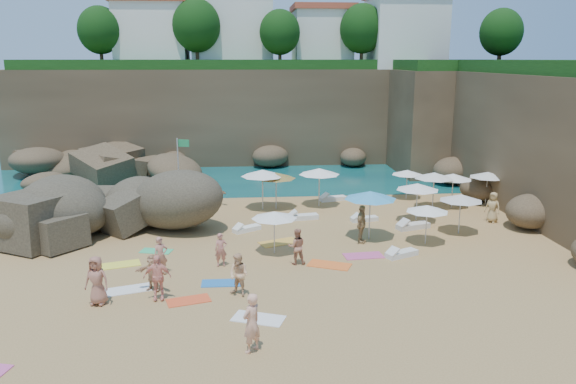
{
  "coord_description": "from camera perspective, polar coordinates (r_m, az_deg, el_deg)",
  "views": [
    {
      "loc": [
        -0.43,
        -25.74,
        8.86
      ],
      "look_at": [
        2.0,
        3.0,
        2.0
      ],
      "focal_mm": 35.0,
      "sensor_mm": 36.0,
      "label": 1
    }
  ],
  "objects": [
    {
      "name": "rock_outcrop",
      "position": [
        31.04,
        -17.55,
        -3.85
      ],
      "size": [
        8.5,
        6.96,
        3.05
      ],
      "primitive_type": null,
      "rotation": [
        0.0,
        0.0,
        -0.18
      ],
      "color": "brown",
      "rests_on": "ground"
    },
    {
      "name": "parasol_6",
      "position": [
        33.6,
        -1.23,
        1.68
      ],
      "size": [
        2.36,
        2.36,
        2.24
      ],
      "color": "silver",
      "rests_on": "ground"
    },
    {
      "name": "towel_13",
      "position": [
        20.12,
        -3.02,
        -12.71
      ],
      "size": [
        2.01,
        1.49,
        0.03
      ],
      "primitive_type": "cube",
      "rotation": [
        0.0,
        0.0,
        -0.37
      ],
      "color": "white",
      "rests_on": "ground"
    },
    {
      "name": "person_stand_6",
      "position": [
        17.71,
        -3.74,
        -13.13
      ],
      "size": [
        0.82,
        0.82,
        1.92
      ],
      "primitive_type": "imported",
      "rotation": [
        0.0,
        0.0,
        3.94
      ],
      "color": "#EEA887",
      "rests_on": "ground"
    },
    {
      "name": "person_stand_1",
      "position": [
        24.8,
        0.89,
        -5.55
      ],
      "size": [
        0.79,
        0.62,
        1.63
      ],
      "primitive_type": "imported",
      "rotation": [
        0.0,
        0.0,
        3.14
      ],
      "color": "#B27359",
      "rests_on": "ground"
    },
    {
      "name": "parasol_7",
      "position": [
        30.12,
        17.17,
        -0.55
      ],
      "size": [
        2.21,
        2.21,
        2.09
      ],
      "color": "silver",
      "rests_on": "ground"
    },
    {
      "name": "parasol_5",
      "position": [
        33.46,
        -2.61,
        1.94
      ],
      "size": [
        2.57,
        2.57,
        2.43
      ],
      "color": "silver",
      "rests_on": "ground"
    },
    {
      "name": "towel_2",
      "position": [
        21.79,
        -10.07,
        -10.79
      ],
      "size": [
        1.76,
        1.21,
        0.03
      ],
      "primitive_type": "cube",
      "rotation": [
        0.0,
        0.0,
        0.28
      ],
      "color": "#F55126",
      "rests_on": "ground"
    },
    {
      "name": "ground",
      "position": [
        27.22,
        -3.68,
        -5.64
      ],
      "size": [
        120.0,
        120.0,
        0.0
      ],
      "primitive_type": "plane",
      "color": "tan",
      "rests_on": "ground"
    },
    {
      "name": "cliff_corner",
      "position": [
        49.19,
        16.08,
        7.19
      ],
      "size": [
        10.0,
        12.0,
        8.0
      ],
      "primitive_type": "cube",
      "color": "brown",
      "rests_on": "ground"
    },
    {
      "name": "lounger_0",
      "position": [
        29.72,
        -4.21,
        -3.76
      ],
      "size": [
        1.56,
        1.27,
        0.24
      ],
      "primitive_type": "cube",
      "rotation": [
        0.0,
        0.0,
        0.58
      ],
      "color": "white",
      "rests_on": "ground"
    },
    {
      "name": "parasol_4",
      "position": [
        35.3,
        16.45,
        1.52
      ],
      "size": [
        2.23,
        2.23,
        2.11
      ],
      "color": "silver",
      "rests_on": "ground"
    },
    {
      "name": "parasol_3",
      "position": [
        36.62,
        19.63,
        1.67
      ],
      "size": [
        2.21,
        2.21,
        2.09
      ],
      "color": "silver",
      "rests_on": "ground"
    },
    {
      "name": "lounger_1",
      "position": [
        31.79,
        1.51,
        -2.55
      ],
      "size": [
        1.82,
        0.85,
        0.27
      ],
      "primitive_type": "cube",
      "rotation": [
        0.0,
        0.0,
        0.16
      ],
      "color": "white",
      "rests_on": "ground"
    },
    {
      "name": "cliff_right",
      "position": [
        39.24,
        25.0,
        5.01
      ],
      "size": [
        8.0,
        30.0,
        8.0
      ],
      "primitive_type": "cube",
      "color": "brown",
      "rests_on": "ground"
    },
    {
      "name": "clifftop_buildings",
      "position": [
        51.7,
        -1.11,
        16.01
      ],
      "size": [
        28.48,
        9.48,
        7.0
      ],
      "color": "white",
      "rests_on": "cliff_back"
    },
    {
      "name": "towel_7",
      "position": [
        30.37,
        -23.49,
        -4.7
      ],
      "size": [
        1.89,
        1.43,
        0.03
      ],
      "primitive_type": "cube",
      "rotation": [
        0.0,
        0.0,
        -0.39
      ],
      "color": "#E9293E",
      "rests_on": "ground"
    },
    {
      "name": "person_stand_3",
      "position": [
        27.79,
        7.47,
        -3.26
      ],
      "size": [
        0.96,
        1.2,
        1.91
      ],
      "primitive_type": "imported",
      "rotation": [
        0.0,
        0.0,
        1.05
      ],
      "color": "#A18150",
      "rests_on": "ground"
    },
    {
      "name": "rock_promontory",
      "position": [
        43.96,
        -18.64,
        1.04
      ],
      "size": [
        12.0,
        7.0,
        2.0
      ],
      "primitive_type": null,
      "color": "brown",
      "rests_on": "ground"
    },
    {
      "name": "towel_4",
      "position": [
        26.02,
        -16.67,
        -7.08
      ],
      "size": [
        1.87,
        1.29,
        0.03
      ],
      "primitive_type": "cube",
      "rotation": [
        0.0,
        0.0,
        0.29
      ],
      "color": "#FFF843",
      "rests_on": "ground"
    },
    {
      "name": "person_stand_2",
      "position": [
        33.52,
        -8.87,
        -0.73
      ],
      "size": [
        1.06,
        0.57,
        1.56
      ],
      "primitive_type": "imported",
      "rotation": [
        0.0,
        0.0,
        2.98
      ],
      "color": "#DEB77E",
      "rests_on": "ground"
    },
    {
      "name": "towel_9",
      "position": [
        26.25,
        7.67,
        -6.43
      ],
      "size": [
        1.86,
        1.04,
        0.03
      ],
      "primitive_type": "cube",
      "rotation": [
        0.0,
        0.0,
        0.08
      ],
      "color": "#D0518D",
      "rests_on": "ground"
    },
    {
      "name": "person_stand_4",
      "position": [
        33.07,
        20.08,
        -1.46
      ],
      "size": [
        0.91,
        0.92,
        1.71
      ],
      "primitive_type": "imported",
      "rotation": [
        0.0,
        0.0,
        -0.81
      ],
      "color": "tan",
      "rests_on": "ground"
    },
    {
      "name": "towel_3",
      "position": [
        27.36,
        -13.23,
        -5.86
      ],
      "size": [
        1.6,
        1.06,
        0.03
      ],
      "primitive_type": "cube",
      "rotation": [
        0.0,
        0.0,
        -0.24
      ],
      "color": "#39C780",
      "rests_on": "ground"
    },
    {
      "name": "lounger_4",
      "position": [
        31.73,
        7.75,
        -2.74
      ],
      "size": [
        1.6,
        0.81,
        0.24
      ],
      "primitive_type": "cube",
      "rotation": [
        0.0,
        0.0,
        0.2
      ],
      "color": "silver",
      "rests_on": "ground"
    },
    {
      "name": "parasol_9",
      "position": [
        25.86,
        -1.41,
        -2.35
      ],
      "size": [
        2.13,
        2.13,
        2.02
      ],
      "color": "silver",
      "rests_on": "ground"
    },
    {
      "name": "person_lie_4",
      "position": [
        24.92,
        -6.79,
        -7.12
      ],
      "size": [
        0.74,
        1.52,
        0.35
      ],
      "primitive_type": "imported",
      "rotation": [
        0.0,
        0.0,
        0.14
      ],
      "color": "#BB6E5D",
      "rests_on": "ground"
    },
    {
      "name": "person_lie_5",
      "position": [
        21.83,
        -5.0,
        -9.72
      ],
      "size": [
        1.61,
        1.82,
        0.63
      ],
      "primitive_type": "imported",
      "rotation": [
        0.0,
        0.0,
        -0.61
      ],
      "color": "#E3AF81",
      "rests_on": "ground"
    },
    {
      "name": "parasol_11",
      "position": [
        28.0,
        13.97,
        -1.63
      ],
      "size": [
        2.07,
        2.07,
        1.96
      ],
      "color": "silver",
      "rests_on": "ground"
    },
    {
      "name": "person_lie_3",
      "position": [
        22.87,
        -13.52,
        -9.28
      ],
      "size": [
        1.76,
        1.82,
        0.39
      ],
      "primitive_type": "imported",
      "rotation": [
        0.0,
        0.0,
        -0.35
      ],
      "color": "tan",
      "rests_on": "ground"
    },
    {
      "name": "parasol_0",
      "position": [
        34.23,
        3.2,
        2.1
      ],
      "size": [
        2.51,
        2.51,
        2.37
      ],
      "color": "silver",
      "rests_on": "ground"
    },
    {
      "name": "towel_5",
      "position": [
        23.24,
        -15.89,
        -9.53
      ],
      "size": [
        1.89,
        1.33,
        0.03
      ],
      "primitive_type": "cube",
      "rotation": [
        0.0,
        0.0,
        0.3
      ],
      "color": "white",
      "rests_on": "ground"
    },
    {
      "name": "towel_12",
      "position": [
        27.85,
        -0.89,
        -5.14
      ],
      "size": [
        2.15,
        1.62,
        0.03
      ],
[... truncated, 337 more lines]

